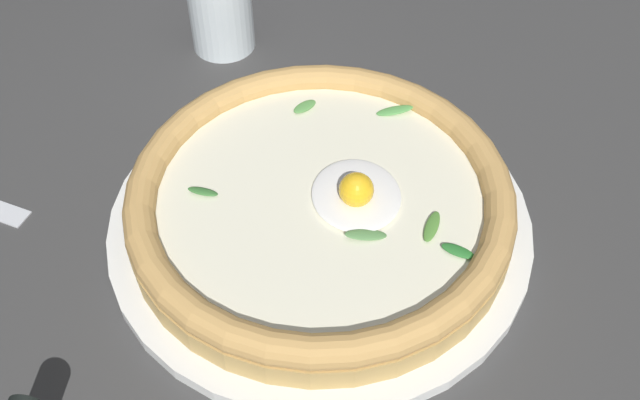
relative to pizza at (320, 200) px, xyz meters
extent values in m
cube|color=#3B3A3A|center=(-0.02, 0.02, -0.05)|extent=(2.40, 2.40, 0.03)
cylinder|color=white|center=(0.00, 0.00, -0.03)|extent=(0.33, 0.33, 0.01)
cylinder|color=tan|center=(0.00, 0.00, -0.01)|extent=(0.29, 0.29, 0.02)
torus|color=tan|center=(0.00, 0.00, 0.01)|extent=(0.29, 0.29, 0.02)
cylinder|color=white|center=(0.00, 0.00, 0.00)|extent=(0.25, 0.25, 0.00)
ellipsoid|color=white|center=(0.01, 0.03, 0.01)|extent=(0.07, 0.07, 0.01)
sphere|color=yellow|center=(0.01, 0.02, 0.02)|extent=(0.03, 0.03, 0.03)
ellipsoid|color=#548749|center=(0.04, 0.03, 0.01)|extent=(0.01, 0.03, 0.01)
ellipsoid|color=#519948|center=(-0.08, 0.07, 0.01)|extent=(0.01, 0.03, 0.01)
ellipsoid|color=#569447|center=(-0.10, 0.00, 0.01)|extent=(0.02, 0.02, 0.00)
ellipsoid|color=#316C35|center=(-0.01, 0.05, 0.01)|extent=(0.03, 0.03, 0.01)
ellipsoid|color=#266C29|center=(0.07, 0.09, 0.01)|extent=(0.02, 0.03, 0.01)
ellipsoid|color=#376F31|center=(-0.01, -0.09, 0.01)|extent=(0.02, 0.02, 0.01)
ellipsoid|color=#518B36|center=(0.04, 0.07, 0.01)|extent=(0.03, 0.02, 0.00)
cylinder|color=#E6D484|center=(-0.25, -0.06, 0.00)|extent=(0.06, 0.06, 0.06)
camera|label=1|loc=(0.37, -0.06, 0.42)|focal=41.73mm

